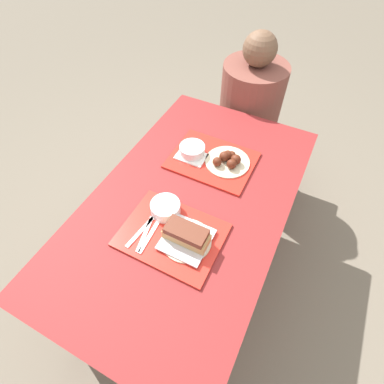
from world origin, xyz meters
TOP-DOWN VIEW (x-y plane):
  - ground_plane at (0.00, 0.00)m, footprint 12.00×12.00m
  - picnic_table at (0.00, 0.00)m, footprint 0.83×1.42m
  - picnic_bench_far at (0.00, 0.93)m, footprint 0.79×0.28m
  - tray_near at (0.02, -0.19)m, footprint 0.41×0.31m
  - tray_far at (-0.01, 0.27)m, footprint 0.41×0.31m
  - bowl_coleslaw_near at (-0.06, -0.11)m, footprint 0.13×0.13m
  - brisket_sandwich_plate at (0.09, -0.19)m, footprint 0.20×0.20m
  - plastic_fork_near at (-0.08, -0.24)m, footprint 0.05×0.17m
  - plastic_knife_near at (-0.06, -0.24)m, footprint 0.03×0.17m
  - plastic_spoon_near at (-0.10, -0.24)m, footprint 0.04×0.17m
  - condiment_packet at (0.02, -0.12)m, footprint 0.04×0.03m
  - bowl_coleslaw_far at (-0.12, 0.26)m, footprint 0.13×0.13m
  - wings_plate_far at (0.07, 0.28)m, footprint 0.22×0.22m
  - napkin_far at (-0.11, 0.24)m, footprint 0.15×0.10m
  - person_seated_across at (-0.04, 0.93)m, footprint 0.39×0.39m

SIDE VIEW (x-z plane):
  - ground_plane at x=0.00m, z-range 0.00..0.00m
  - picnic_bench_far at x=0.00m, z-range 0.14..0.57m
  - picnic_table at x=0.00m, z-range 0.26..1.00m
  - person_seated_across at x=-0.04m, z-range 0.36..1.03m
  - tray_near at x=0.02m, z-range 0.73..0.74m
  - tray_far at x=-0.01m, z-range 0.73..0.74m
  - plastic_fork_near at x=-0.08m, z-range 0.74..0.75m
  - plastic_knife_near at x=-0.06m, z-range 0.74..0.75m
  - plastic_spoon_near at x=-0.10m, z-range 0.74..0.75m
  - condiment_packet at x=0.02m, z-range 0.74..0.75m
  - napkin_far at x=-0.11m, z-range 0.74..0.75m
  - wings_plate_far at x=0.07m, z-range 0.74..0.79m
  - bowl_coleslaw_near at x=-0.06m, z-range 0.75..0.80m
  - bowl_coleslaw_far at x=-0.12m, z-range 0.75..0.80m
  - brisket_sandwich_plate at x=0.09m, z-range 0.74..0.82m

